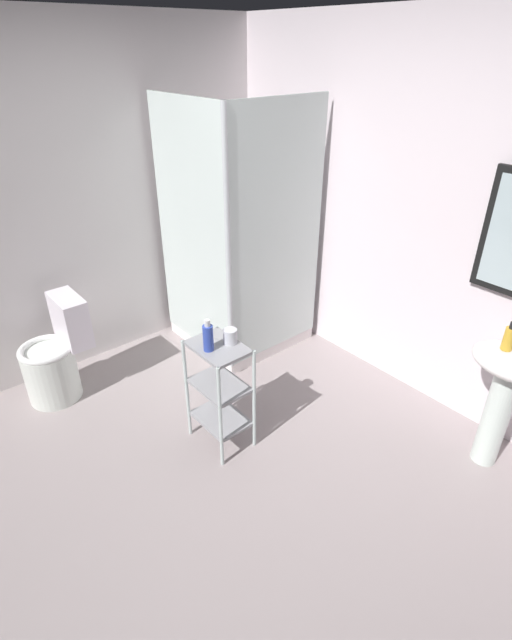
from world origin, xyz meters
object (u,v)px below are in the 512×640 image
(storage_cart, at_px, (220,387))
(shampoo_bottle_blue, at_px, (208,337))
(toilet, at_px, (56,358))
(rinse_cup, at_px, (230,336))
(shower_stall, at_px, (238,295))
(hand_soap_bottle, at_px, (509,338))
(pedestal_sink, at_px, (506,385))

(storage_cart, height_order, shampoo_bottle_blue, shampoo_bottle_blue)
(toilet, height_order, rinse_cup, rinse_cup)
(shower_stall, relative_size, hand_soap_bottle, 11.70)
(pedestal_sink, xyz_separation_m, shampoo_bottle_blue, (-1.21, -1.23, 0.25))
(hand_soap_bottle, distance_m, shampoo_bottle_blue, 1.67)
(shower_stall, relative_size, storage_cart, 2.70)
(storage_cart, distance_m, hand_soap_bottle, 1.69)
(pedestal_sink, xyz_separation_m, storage_cart, (-1.21, -1.17, -0.14))
(storage_cart, bearing_deg, pedestal_sink, 44.05)
(hand_soap_bottle, xyz_separation_m, rinse_cup, (-1.13, -1.07, -0.10))
(toilet, distance_m, shampoo_bottle_blue, 1.38)
(storage_cart, relative_size, rinse_cup, 8.03)
(shower_stall, distance_m, storage_cart, 1.20)
(shampoo_bottle_blue, relative_size, rinse_cup, 2.19)
(shampoo_bottle_blue, bearing_deg, shower_stall, 134.07)
(hand_soap_bottle, bearing_deg, shower_stall, -171.06)
(shower_stall, relative_size, rinse_cup, 21.71)
(hand_soap_bottle, distance_m, rinse_cup, 1.56)
(shower_stall, xyz_separation_m, hand_soap_bottle, (2.02, 0.32, 0.42))
(shower_stall, distance_m, toilet, 1.49)
(shower_stall, bearing_deg, rinse_cup, -40.31)
(toilet, distance_m, rinse_cup, 1.45)
(rinse_cup, bearing_deg, shower_stall, 139.69)
(shower_stall, distance_m, hand_soap_bottle, 2.09)
(shower_stall, height_order, storage_cart, shower_stall)
(pedestal_sink, xyz_separation_m, rinse_cup, (-1.18, -1.09, 0.21))
(pedestal_sink, height_order, storage_cart, pedestal_sink)
(pedestal_sink, height_order, toilet, pedestal_sink)
(toilet, xyz_separation_m, storage_cart, (1.16, 0.62, 0.12))
(shower_stall, height_order, shampoo_bottle_blue, shower_stall)
(storage_cart, distance_m, rinse_cup, 0.36)
(shower_stall, relative_size, shampoo_bottle_blue, 9.92)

